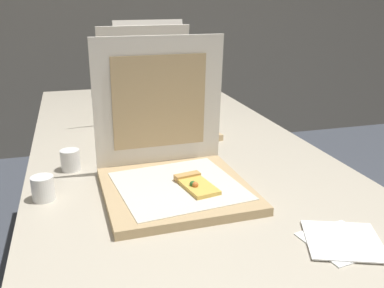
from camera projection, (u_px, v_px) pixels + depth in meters
The scene contains 7 objects.
table at pixel (173, 159), 1.44m from camera, with size 0.92×2.12×0.73m.
pizza_box_front at pixel (173, 169), 1.10m from camera, with size 0.37×0.37×0.38m.
pizza_box_middle at pixel (154, 116), 1.59m from camera, with size 0.41×0.41×0.38m.
pizza_box_back at pixel (163, 91), 2.02m from camera, with size 0.41×0.48×0.37m.
cup_white_near_left at pixel (43, 188), 1.04m from camera, with size 0.06×0.06×0.06m, color white.
cup_white_near_center at pixel (70, 160), 1.22m from camera, with size 0.06×0.06×0.06m, color white.
napkin_pile at pixel (342, 241), 0.86m from camera, with size 0.19×0.19×0.01m.
Camera 1 is at (-0.31, -0.73, 1.20)m, focal length 39.66 mm.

